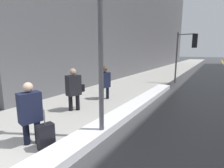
# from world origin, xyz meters

# --- Properties ---
(sidewalk_slab) EXTENTS (4.00, 80.00, 0.01)m
(sidewalk_slab) POSITION_xyz_m (-2.00, 15.00, 0.01)
(sidewalk_slab) COLOR #B2AFA8
(sidewalk_slab) RESTS_ON ground
(snow_bank_curb) EXTENTS (0.66, 9.71, 0.22)m
(snow_bank_curb) POSITION_xyz_m (0.20, 4.40, 0.11)
(snow_bank_curb) COLOR white
(snow_bank_curb) RESTS_ON ground
(building_facade_left) EXTENTS (6.00, 36.00, 12.71)m
(building_facade_left) POSITION_xyz_m (-7.00, 20.00, 6.35)
(building_facade_left) COLOR slate
(building_facade_left) RESTS_ON ground
(lamp_post) EXTENTS (0.28, 0.28, 5.18)m
(lamp_post) POSITION_xyz_m (0.39, 2.14, 3.08)
(lamp_post) COLOR #515156
(lamp_post) RESTS_ON ground
(traffic_light_near) EXTENTS (1.31, 0.33, 3.51)m
(traffic_light_near) POSITION_xyz_m (1.06, 11.59, 2.53)
(traffic_light_near) COLOR #515156
(traffic_light_near) RESTS_ON ground
(pedestrian_trailing) EXTENTS (0.41, 0.55, 1.53)m
(pedestrian_trailing) POSITION_xyz_m (-0.86, 1.00, 0.85)
(pedestrian_trailing) COLOR black
(pedestrian_trailing) RESTS_ON ground
(pedestrian_with_shoulder_bag) EXTENTS (0.43, 0.76, 1.61)m
(pedestrian_with_shoulder_bag) POSITION_xyz_m (-1.69, 3.37, 0.89)
(pedestrian_with_shoulder_bag) COLOR black
(pedestrian_with_shoulder_bag) RESTS_ON ground
(pedestrian_in_fedora) EXTENTS (0.40, 0.54, 1.58)m
(pedestrian_in_fedora) POSITION_xyz_m (-1.58, 5.33, 0.86)
(pedestrian_in_fedora) COLOR black
(pedestrian_in_fedora) RESTS_ON ground
(rolling_suitcase) EXTENTS (0.31, 0.41, 0.95)m
(rolling_suitcase) POSITION_xyz_m (-0.39, 1.02, 0.30)
(rolling_suitcase) COLOR black
(rolling_suitcase) RESTS_ON ground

